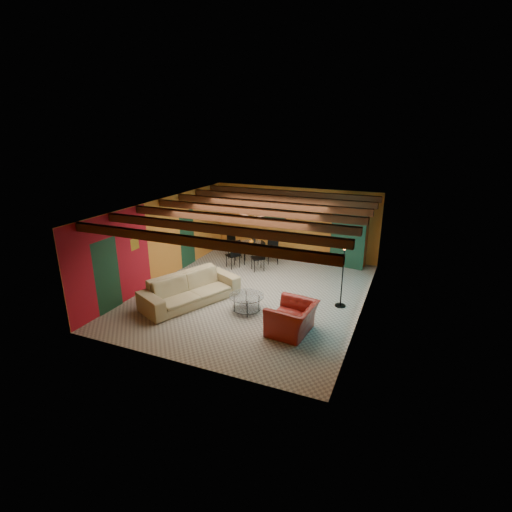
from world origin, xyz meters
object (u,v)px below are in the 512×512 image
at_px(coffee_table, 247,303).
at_px(vase, 251,233).
at_px(dining_table, 251,249).
at_px(armchair, 292,318).
at_px(potted_plant, 352,202).
at_px(armoire, 349,238).
at_px(sofa, 191,289).
at_px(floor_lamp, 343,275).

relative_size(coffee_table, vase, 5.35).
bearing_deg(dining_table, armchair, -55.32).
height_order(dining_table, vase, vase).
height_order(armchair, vase, vase).
distance_m(coffee_table, vase, 4.11).
bearing_deg(potted_plant, armoire, 0.00).
distance_m(dining_table, vase, 0.62).
xyz_separation_m(potted_plant, vase, (-3.37, -1.19, -1.19)).
bearing_deg(sofa, coffee_table, -62.18).
bearing_deg(vase, coffee_table, -68.25).
relative_size(sofa, vase, 16.04).
xyz_separation_m(sofa, floor_lamp, (4.08, 1.45, 0.53)).
relative_size(sofa, coffee_table, 3.00).
bearing_deg(coffee_table, armoire, 68.99).
bearing_deg(sofa, armoire, -11.31).
bearing_deg(sofa, armchair, -74.21).
distance_m(sofa, dining_table, 3.83).
height_order(armoire, potted_plant, potted_plant).
relative_size(sofa, armoire, 1.36).
relative_size(armchair, coffee_table, 1.24).
bearing_deg(coffee_table, armchair, -21.77).
bearing_deg(floor_lamp, vase, 148.26).
bearing_deg(floor_lamp, sofa, -160.37).
distance_m(armchair, dining_table, 5.26).
height_order(sofa, dining_table, dining_table).
bearing_deg(armoire, sofa, -118.31).
height_order(dining_table, potted_plant, potted_plant).
height_order(floor_lamp, vase, floor_lamp).
xyz_separation_m(floor_lamp, vase, (-3.82, 2.36, 0.21)).
relative_size(potted_plant, vase, 2.61).
bearing_deg(armchair, coffee_table, -106.22).
xyz_separation_m(sofa, armoire, (3.63, 5.01, 0.64)).
distance_m(sofa, vase, 3.89).
distance_m(armoire, vase, 3.57).
bearing_deg(floor_lamp, armoire, 97.22).
xyz_separation_m(armoire, floor_lamp, (0.45, -3.55, -0.11)).
distance_m(dining_table, potted_plant, 4.01).
relative_size(sofa, potted_plant, 6.14).
xyz_separation_m(coffee_table, armoire, (1.88, 4.91, 0.81)).
bearing_deg(dining_table, sofa, -93.87).
xyz_separation_m(coffee_table, potted_plant, (1.88, 4.91, 2.10)).
height_order(armchair, armoire, armoire).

